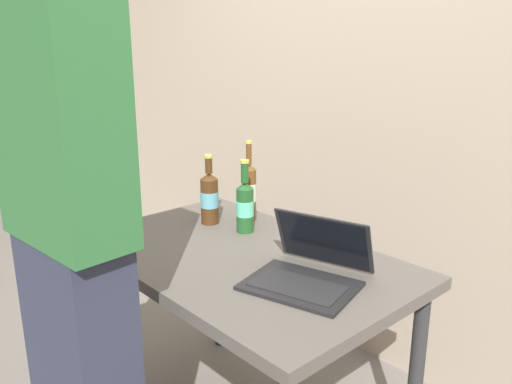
% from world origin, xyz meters
% --- Properties ---
extents(desk, '(1.22, 0.76, 0.75)m').
position_xyz_m(desk, '(0.00, 0.00, 0.67)').
color(desk, '#56514C').
rests_on(desk, ground).
extents(laptop, '(0.41, 0.40, 0.20)m').
position_xyz_m(laptop, '(0.31, 0.01, 0.80)').
color(laptop, black).
rests_on(laptop, desk).
extents(beer_bottle_dark, '(0.08, 0.08, 0.29)m').
position_xyz_m(beer_bottle_dark, '(-0.34, 0.12, 0.87)').
color(beer_bottle_dark, '#472B14').
rests_on(beer_bottle_dark, desk).
extents(beer_bottle_amber, '(0.07, 0.07, 0.29)m').
position_xyz_m(beer_bottle_amber, '(-0.17, 0.16, 0.87)').
color(beer_bottle_amber, '#1E5123').
rests_on(beer_bottle_amber, desk).
extents(beer_bottle_green, '(0.06, 0.06, 0.34)m').
position_xyz_m(beer_bottle_green, '(-0.27, 0.28, 0.88)').
color(beer_bottle_green, brown).
rests_on(beer_bottle_green, desk).
extents(person_figure, '(0.41, 0.30, 1.93)m').
position_xyz_m(person_figure, '(0.04, -0.63, 1.02)').
color(person_figure, '#2D3347').
rests_on(person_figure, ground).
extents(back_wall, '(6.00, 0.10, 2.60)m').
position_xyz_m(back_wall, '(0.00, 0.86, 1.30)').
color(back_wall, tan).
rests_on(back_wall, ground).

